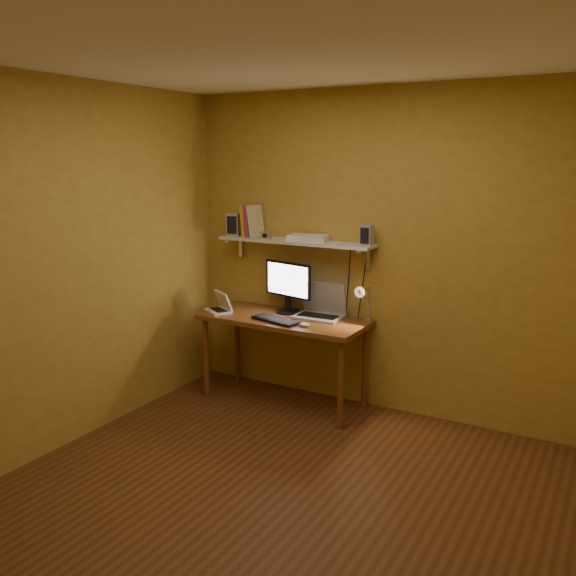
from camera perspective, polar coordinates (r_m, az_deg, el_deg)
The scene contains 14 objects.
room at distance 3.53m, azimuth -0.81°, elevation -0.21°, with size 3.44×3.24×2.64m.
desk at distance 5.10m, azimuth -0.38°, elevation -3.68°, with size 1.40×0.60×0.75m.
wall_shelf at distance 5.13m, azimuth 0.69°, elevation 4.33°, with size 1.40×0.25×0.21m.
monitor at distance 5.18m, azimuth -0.01°, elevation 0.33°, with size 0.48×0.24×0.44m.
laptop at distance 5.08m, azimuth 3.08°, elevation -1.88°, with size 0.40×0.29×0.29m.
netbook at distance 5.28m, azimuth -6.33°, elevation -1.70°, with size 0.29×0.27×0.18m.
keyboard at distance 4.95m, azimuth -1.15°, elevation -3.02°, with size 0.42×0.14×0.02m, color black.
mouse at distance 4.80m, azimuth 1.57°, elevation -3.45°, with size 0.09×0.06×0.03m, color white.
desk_lamp at distance 4.86m, azimuth 7.12°, elevation -1.00°, with size 0.09×0.23×0.38m.
speaker_left at distance 5.44m, azimuth -5.06°, elevation 5.95°, with size 0.11×0.11×0.20m, color gray.
speaker_right at distance 4.85m, azimuth 7.41°, elevation 4.93°, with size 0.09×0.09×0.16m, color gray.
books at distance 5.33m, azimuth -3.40°, elevation 6.29°, with size 0.14×0.19×0.28m.
shelf_camera at distance 5.19m, azimuth -2.08°, elevation 4.94°, with size 0.10×0.05×0.06m.
router at distance 5.05m, azimuth 1.90°, elevation 4.69°, with size 0.32×0.21×0.05m, color white.
Camera 1 is at (1.75, -2.97, 2.05)m, focal length 38.00 mm.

